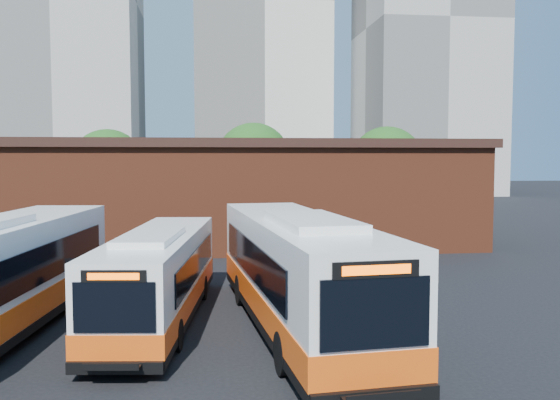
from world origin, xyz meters
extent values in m
plane|color=black|center=(0.00, 0.00, 0.00)|extent=(220.00, 220.00, 0.00)
cube|color=black|center=(-8.18, 1.07, 0.48)|extent=(4.19, 13.10, 0.27)
cube|color=black|center=(-6.76, 1.34, 2.19)|extent=(1.17, 9.95, 1.12)
cylinder|color=black|center=(-9.03, 4.61, 0.53)|extent=(0.46, 1.10, 1.07)
cylinder|color=black|center=(-6.57, 4.33, 0.53)|extent=(0.46, 1.10, 1.07)
cube|color=white|center=(-3.50, 2.08, 1.60)|extent=(3.48, 10.99, 2.57)
cube|color=#F3530F|center=(-3.50, 2.08, 0.86)|extent=(3.53, 11.04, 0.63)
cube|color=black|center=(-3.50, 2.08, 0.41)|extent=(3.52, 11.03, 0.23)
cube|color=black|center=(-4.10, -3.32, 1.85)|extent=(1.95, 0.27, 1.22)
cube|color=black|center=(-4.11, -3.32, 2.59)|extent=(1.53, 0.22, 0.29)
cube|color=#FF5905|center=(-4.11, -3.36, 2.59)|extent=(1.21, 0.15, 0.16)
cube|color=black|center=(-4.11, -3.37, 0.41)|extent=(2.30, 0.38, 0.29)
cube|color=black|center=(-4.13, -3.58, 0.50)|extent=(1.34, 0.49, 0.05)
cube|color=black|center=(-4.15, -3.74, 0.56)|extent=(1.30, 0.18, 0.16)
cube|color=black|center=(-4.62, 2.57, 1.85)|extent=(0.98, 8.38, 0.95)
cube|color=black|center=(-2.30, 2.31, 1.85)|extent=(0.98, 8.38, 0.95)
cube|color=white|center=(-3.65, 0.74, 2.97)|extent=(1.97, 3.93, 0.20)
cylinder|color=black|center=(-4.88, -0.85, 0.45)|extent=(0.39, 0.93, 0.90)
cylinder|color=black|center=(-2.81, -1.08, 0.45)|extent=(0.39, 0.93, 0.90)
cylinder|color=black|center=(-4.21, 5.06, 0.45)|extent=(0.39, 0.93, 0.90)
cylinder|color=black|center=(-2.15, 4.83, 0.45)|extent=(0.39, 0.93, 0.90)
cube|color=white|center=(0.85, 0.58, 1.93)|extent=(3.98, 13.22, 3.09)
cube|color=#F3530F|center=(0.85, 0.58, 1.03)|extent=(4.03, 13.28, 0.76)
cube|color=black|center=(0.85, 0.58, 0.49)|extent=(4.02, 13.27, 0.27)
cube|color=black|center=(1.46, -5.94, 2.22)|extent=(2.35, 0.29, 1.46)
cube|color=black|center=(1.47, -5.95, 3.13)|extent=(1.84, 0.24, 0.35)
cube|color=#FF5905|center=(1.47, -5.98, 3.13)|extent=(1.46, 0.16, 0.20)
cube|color=black|center=(1.47, -6.00, 0.49)|extent=(2.77, 0.41, 0.35)
cube|color=black|center=(1.49, -6.25, 0.60)|extent=(1.61, 0.56, 0.07)
cube|color=black|center=(1.51, -6.44, 0.67)|extent=(1.57, 0.19, 0.20)
cube|color=black|center=(-0.59, 0.88, 2.22)|extent=(1.01, 10.12, 1.14)
cube|color=black|center=(2.22, 1.14, 2.22)|extent=(1.01, 10.12, 1.14)
cube|color=white|center=(1.00, -1.04, 3.58)|extent=(2.30, 4.71, 0.24)
cylinder|color=black|center=(-0.05, -3.21, 0.54)|extent=(0.45, 1.11, 1.09)
cylinder|color=black|center=(2.45, -2.98, 0.54)|extent=(0.45, 1.11, 1.09)
cylinder|color=black|center=(-0.72, 3.92, 0.54)|extent=(0.45, 1.11, 1.09)
cylinder|color=black|center=(1.77, 4.15, 0.54)|extent=(0.45, 1.11, 1.09)
imported|color=#131C39|center=(1.26, -1.65, 0.82)|extent=(0.51, 0.67, 1.63)
cube|color=brown|center=(0.00, 20.00, 3.00)|extent=(28.00, 12.00, 6.00)
cube|color=black|center=(0.00, 20.00, 6.15)|extent=(28.60, 12.60, 0.50)
cube|color=black|center=(3.00, 13.97, 1.20)|extent=(1.20, 0.08, 2.40)
cylinder|color=#382314|center=(-10.00, 32.00, 1.35)|extent=(0.36, 0.36, 2.70)
sphere|color=#154D16|center=(-10.00, 32.00, 4.65)|extent=(6.00, 6.00, 6.00)
cylinder|color=#382314|center=(2.00, 34.00, 1.48)|extent=(0.36, 0.36, 2.95)
sphere|color=#154D16|center=(2.00, 34.00, 5.08)|extent=(6.56, 6.56, 6.56)
cylinder|color=#382314|center=(13.00, 31.00, 1.40)|extent=(0.36, 0.36, 2.81)
sphere|color=#154D16|center=(13.00, 31.00, 4.84)|extent=(6.24, 6.24, 6.24)
cube|color=#B4AFA5|center=(-22.00, 72.00, 27.50)|extent=(20.00, 18.00, 55.00)
cube|color=silver|center=(7.00, 86.00, 30.00)|extent=(22.00, 20.00, 60.00)
cube|color=#B4AFA5|center=(30.00, 68.00, 24.00)|extent=(18.00, 18.00, 48.00)
camera|label=1|loc=(-1.86, -17.41, 5.38)|focal=38.00mm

